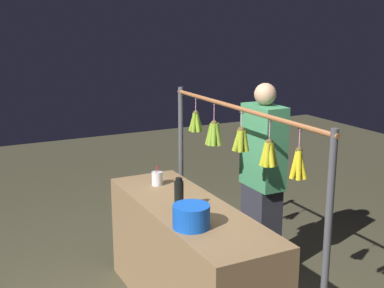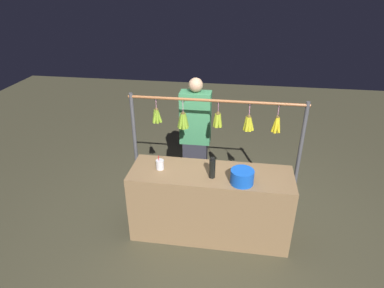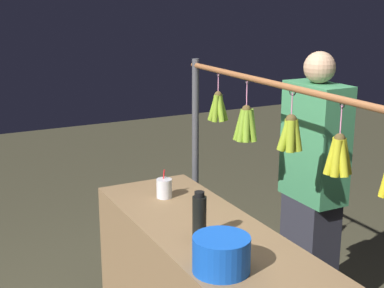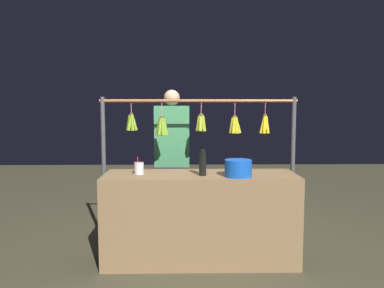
{
  "view_description": "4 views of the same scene",
  "coord_description": "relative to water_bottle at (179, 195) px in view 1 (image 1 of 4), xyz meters",
  "views": [
    {
      "loc": [
        -3.08,
        1.55,
        2.13
      ],
      "look_at": [
        -0.05,
        0.0,
        1.3
      ],
      "focal_mm": 48.53,
      "sensor_mm": 36.0,
      "label": 1
    },
    {
      "loc": [
        -0.24,
        3.02,
        2.74
      ],
      "look_at": [
        0.21,
        0.0,
        1.16
      ],
      "focal_mm": 30.87,
      "sensor_mm": 36.0,
      "label": 2
    },
    {
      "loc": [
        -2.14,
        1.21,
        1.93
      ],
      "look_at": [
        0.22,
        0.0,
        1.22
      ],
      "focal_mm": 52.35,
      "sensor_mm": 36.0,
      "label": 3
    },
    {
      "loc": [
        0.14,
        3.55,
        1.46
      ],
      "look_at": [
        0.08,
        0.0,
        1.11
      ],
      "focal_mm": 36.54,
      "sensor_mm": 36.0,
      "label": 4
    }
  ],
  "objects": [
    {
      "name": "drink_cup",
      "position": [
        0.58,
        -0.09,
        -0.06
      ],
      "size": [
        0.09,
        0.09,
        0.16
      ],
      "color": "silver",
      "rests_on": "market_counter"
    },
    {
      "name": "blue_bucket",
      "position": [
        -0.31,
        0.06,
        -0.04
      ],
      "size": [
        0.24,
        0.24,
        0.15
      ],
      "primitive_type": "cylinder",
      "color": "blue",
      "rests_on": "market_counter"
    },
    {
      "name": "display_rack",
      "position": [
        0.03,
        -0.49,
        0.16
      ],
      "size": [
        2.0,
        0.13,
        1.54
      ],
      "color": "#4C4C51",
      "rests_on": "ground"
    },
    {
      "name": "market_counter",
      "position": [
        0.02,
        -0.09,
        -0.53
      ],
      "size": [
        1.77,
        0.56,
        0.83
      ],
      "primitive_type": "cube",
      "color": "olive",
      "rests_on": "ground"
    },
    {
      "name": "vendor_person",
      "position": [
        0.3,
        -0.91,
        -0.13
      ],
      "size": [
        0.39,
        0.21,
        1.63
      ],
      "color": "#2D2D38",
      "rests_on": "ground"
    },
    {
      "name": "water_bottle",
      "position": [
        0.0,
        0.0,
        0.0
      ],
      "size": [
        0.07,
        0.07,
        0.23
      ],
      "color": "black",
      "rests_on": "market_counter"
    }
  ]
}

